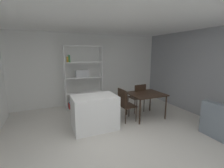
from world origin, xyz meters
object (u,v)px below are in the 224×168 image
at_px(dining_chair_island_side, 125,102).
at_px(dining_chair_far, 138,95).
at_px(dining_table, 146,96).
at_px(open_bookshelf, 82,77).
at_px(kitchen_island, 95,112).

height_order(dining_chair_island_side, dining_chair_far, same).
relative_size(dining_table, dining_chair_far, 1.07).
bearing_deg(dining_chair_far, dining_table, 84.10).
bearing_deg(open_bookshelf, dining_table, -45.80).
xyz_separation_m(kitchen_island, dining_table, (1.66, 0.11, 0.23)).
xyz_separation_m(open_bookshelf, dining_chair_island_side, (0.85, -1.63, -0.55)).
bearing_deg(dining_chair_far, dining_chair_island_side, 27.13).
bearing_deg(dining_table, open_bookshelf, 134.20).
bearing_deg(dining_chair_island_side, dining_table, -91.97).
height_order(open_bookshelf, dining_chair_far, open_bookshelf).
distance_m(open_bookshelf, dining_table, 2.31).
bearing_deg(dining_chair_far, open_bookshelf, -41.15).
height_order(kitchen_island, dining_chair_island_side, dining_chair_island_side).
relative_size(kitchen_island, dining_table, 1.10).
bearing_deg(dining_chair_island_side, open_bookshelf, 25.27).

